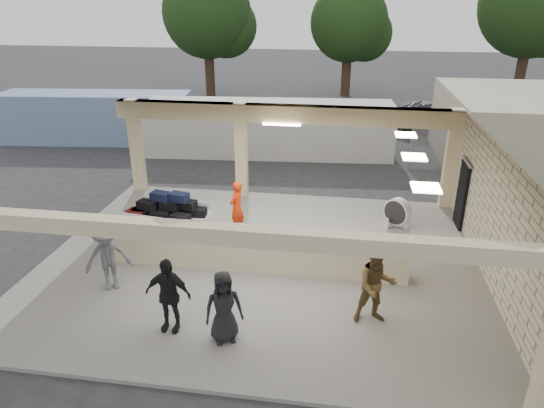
% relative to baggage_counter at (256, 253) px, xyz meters
% --- Properties ---
extents(ground, '(120.00, 120.00, 0.00)m').
position_rel_baggage_counter_xyz_m(ground, '(0.00, 0.50, -0.59)').
color(ground, '#242426').
rests_on(ground, ground).
extents(pavilion, '(12.01, 10.00, 3.55)m').
position_rel_baggage_counter_xyz_m(pavilion, '(0.21, 1.16, 0.76)').
color(pavilion, slate).
rests_on(pavilion, ground).
extents(baggage_counter, '(8.20, 0.58, 0.98)m').
position_rel_baggage_counter_xyz_m(baggage_counter, '(0.00, 0.00, 0.00)').
color(baggage_counter, '#C2B790').
rests_on(baggage_counter, pavilion).
extents(luggage_cart, '(2.57, 1.81, 1.39)m').
position_rel_baggage_counter_xyz_m(luggage_cart, '(-3.08, 1.67, 0.27)').
color(luggage_cart, white).
rests_on(luggage_cart, pavilion).
extents(drum_fan, '(0.87, 0.78, 0.98)m').
position_rel_baggage_counter_xyz_m(drum_fan, '(3.97, 3.27, 0.04)').
color(drum_fan, white).
rests_on(drum_fan, pavilion).
extents(baggage_handler, '(0.51, 0.68, 1.66)m').
position_rel_baggage_counter_xyz_m(baggage_handler, '(-1.01, 2.16, 0.35)').
color(baggage_handler, red).
rests_on(baggage_handler, pavilion).
extents(passenger_a, '(0.97, 0.58, 1.87)m').
position_rel_baggage_counter_xyz_m(passenger_a, '(3.05, -1.83, 0.45)').
color(passenger_a, brown).
rests_on(passenger_a, pavilion).
extents(passenger_b, '(1.04, 0.41, 1.76)m').
position_rel_baggage_counter_xyz_m(passenger_b, '(-1.42, -2.80, 0.39)').
color(passenger_b, black).
rests_on(passenger_b, pavilion).
extents(passenger_c, '(1.18, 0.89, 1.75)m').
position_rel_baggage_counter_xyz_m(passenger_c, '(-3.46, -1.47, 0.39)').
color(passenger_c, '#535358').
rests_on(passenger_c, pavilion).
extents(passenger_d, '(0.87, 0.60, 1.64)m').
position_rel_baggage_counter_xyz_m(passenger_d, '(-0.14, -2.98, 0.33)').
color(passenger_d, black).
rests_on(passenger_d, pavilion).
extents(car_white_a, '(4.87, 3.14, 1.28)m').
position_rel_baggage_counter_xyz_m(car_white_a, '(9.07, 12.99, 0.05)').
color(car_white_a, silver).
rests_on(car_white_a, ground).
extents(car_dark, '(5.12, 3.02, 1.61)m').
position_rel_baggage_counter_xyz_m(car_dark, '(6.81, 15.71, 0.22)').
color(car_dark, black).
rests_on(car_dark, ground).
extents(container_white, '(11.56, 3.14, 2.47)m').
position_rel_baggage_counter_xyz_m(container_white, '(-1.37, 10.72, 0.65)').
color(container_white, beige).
rests_on(container_white, ground).
extents(container_blue, '(9.70, 3.25, 2.47)m').
position_rel_baggage_counter_xyz_m(container_blue, '(-10.43, 11.63, 0.65)').
color(container_blue, '#6B85AC').
rests_on(container_blue, ground).
extents(tree_left, '(6.60, 6.30, 9.00)m').
position_rel_baggage_counter_xyz_m(tree_left, '(-7.68, 24.66, 5.00)').
color(tree_left, '#382619').
rests_on(tree_left, ground).
extents(tree_mid, '(6.00, 5.60, 8.00)m').
position_rel_baggage_counter_xyz_m(tree_mid, '(2.32, 26.66, 4.38)').
color(tree_mid, '#382619').
rests_on(tree_mid, ground).
extents(tree_right, '(7.20, 7.00, 10.00)m').
position_rel_baggage_counter_xyz_m(tree_right, '(14.32, 25.66, 5.63)').
color(tree_right, '#382619').
rests_on(tree_right, ground).
extents(adjacent_building, '(6.00, 8.00, 3.20)m').
position_rel_baggage_counter_xyz_m(adjacent_building, '(9.50, 10.50, 1.01)').
color(adjacent_building, '#B6AD90').
rests_on(adjacent_building, ground).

